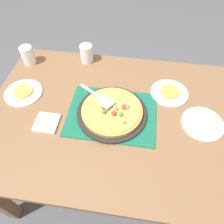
# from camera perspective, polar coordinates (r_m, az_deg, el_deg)

# --- Properties ---
(ground_plane) EXTENTS (8.00, 8.00, 0.00)m
(ground_plane) POSITION_cam_1_polar(r_m,az_deg,el_deg) (1.81, -0.00, -15.02)
(ground_plane) COLOR #4C4C51
(dining_table) EXTENTS (1.40, 1.00, 0.75)m
(dining_table) POSITION_cam_1_polar(r_m,az_deg,el_deg) (1.25, -0.00, -3.63)
(dining_table) COLOR brown
(dining_table) RESTS_ON ground_plane
(placemat) EXTENTS (0.48, 0.36, 0.01)m
(placemat) POSITION_cam_1_polar(r_m,az_deg,el_deg) (1.16, -0.00, -0.51)
(placemat) COLOR #145B42
(placemat) RESTS_ON dining_table
(pizza_pan) EXTENTS (0.38, 0.38, 0.01)m
(pizza_pan) POSITION_cam_1_polar(r_m,az_deg,el_deg) (1.15, -0.00, -0.21)
(pizza_pan) COLOR black
(pizza_pan) RESTS_ON placemat
(pizza) EXTENTS (0.33, 0.33, 0.05)m
(pizza) POSITION_cam_1_polar(r_m,az_deg,el_deg) (1.13, 0.07, 0.39)
(pizza) COLOR #B78442
(pizza) RESTS_ON pizza_pan
(plate_near_left) EXTENTS (0.22, 0.22, 0.01)m
(plate_near_left) POSITION_cam_1_polar(r_m,az_deg,el_deg) (1.36, -22.75, 4.82)
(plate_near_left) COLOR white
(plate_near_left) RESTS_ON dining_table
(plate_far_right) EXTENTS (0.22, 0.22, 0.01)m
(plate_far_right) POSITION_cam_1_polar(r_m,az_deg,el_deg) (1.30, 15.21, 5.00)
(plate_far_right) COLOR white
(plate_far_right) RESTS_ON dining_table
(plate_side) EXTENTS (0.22, 0.22, 0.01)m
(plate_side) POSITION_cam_1_polar(r_m,az_deg,el_deg) (1.21, 23.23, -2.88)
(plate_side) COLOR white
(plate_side) RESTS_ON dining_table
(served_slice_left) EXTENTS (0.11, 0.11, 0.02)m
(served_slice_left) POSITION_cam_1_polar(r_m,az_deg,el_deg) (1.35, -22.92, 5.19)
(served_slice_left) COLOR #EAB747
(served_slice_left) RESTS_ON plate_near_left
(served_slice_right) EXTENTS (0.11, 0.11, 0.02)m
(served_slice_right) POSITION_cam_1_polar(r_m,az_deg,el_deg) (1.29, 15.33, 5.39)
(served_slice_right) COLOR gold
(served_slice_right) RESTS_ON plate_far_right
(cup_near) EXTENTS (0.08, 0.08, 0.12)m
(cup_near) POSITION_cam_1_polar(r_m,az_deg,el_deg) (1.53, -21.76, 14.02)
(cup_near) COLOR white
(cup_near) RESTS_ON dining_table
(cup_far) EXTENTS (0.08, 0.08, 0.12)m
(cup_far) POSITION_cam_1_polar(r_m,az_deg,el_deg) (1.45, -6.89, 15.37)
(cup_far) COLOR white
(cup_far) RESTS_ON dining_table
(pizza_server) EXTENTS (0.22, 0.16, 0.01)m
(pizza_server) POSITION_cam_1_polar(r_m,az_deg,el_deg) (1.15, -3.65, 4.12)
(pizza_server) COLOR silver
(pizza_server) RESTS_ON pizza
(napkin_stack) EXTENTS (0.12, 0.12, 0.02)m
(napkin_stack) POSITION_cam_1_polar(r_m,az_deg,el_deg) (1.17, -17.18, -2.78)
(napkin_stack) COLOR white
(napkin_stack) RESTS_ON dining_table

